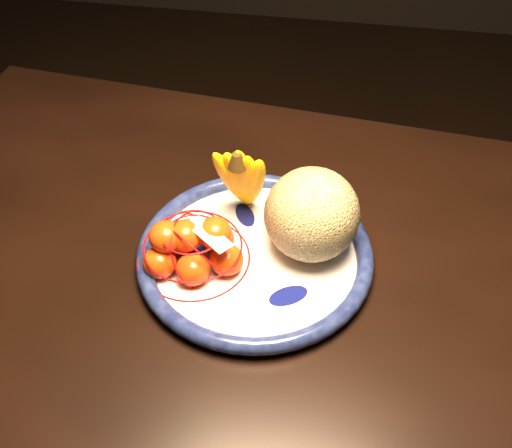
# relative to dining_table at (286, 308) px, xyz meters

# --- Properties ---
(dining_table) EXTENTS (1.47, 0.97, 0.69)m
(dining_table) POSITION_rel_dining_table_xyz_m (0.00, 0.00, 0.00)
(dining_table) COLOR black
(dining_table) RESTS_ON ground
(fruit_bowl) EXTENTS (0.35, 0.35, 0.03)m
(fruit_bowl) POSITION_rel_dining_table_xyz_m (-0.05, 0.02, 0.09)
(fruit_bowl) COLOR white
(fruit_bowl) RESTS_ON dining_table
(cantaloupe) EXTENTS (0.14, 0.14, 0.14)m
(cantaloupe) POSITION_rel_dining_table_xyz_m (0.03, 0.05, 0.16)
(cantaloupe) COLOR olive
(cantaloupe) RESTS_ON fruit_bowl
(banana_bunch) EXTENTS (0.11, 0.10, 0.16)m
(banana_bunch) POSITION_rel_dining_table_xyz_m (-0.08, 0.11, 0.17)
(banana_bunch) COLOR yellow
(banana_bunch) RESTS_ON fruit_bowl
(mandarin_bag) EXTENTS (0.17, 0.17, 0.10)m
(mandarin_bag) POSITION_rel_dining_table_xyz_m (-0.14, -0.01, 0.12)
(mandarin_bag) COLOR #FF5418
(mandarin_bag) RESTS_ON fruit_bowl
(price_tag) EXTENTS (0.07, 0.06, 0.01)m
(price_tag) POSITION_rel_dining_table_xyz_m (-0.11, -0.01, 0.16)
(price_tag) COLOR white
(price_tag) RESTS_ON mandarin_bag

